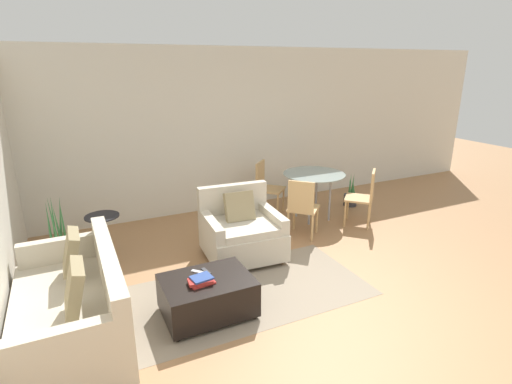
# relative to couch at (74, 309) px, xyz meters

# --- Properties ---
(ground_plane) EXTENTS (20.00, 20.00, 0.00)m
(ground_plane) POSITION_rel_couch_xyz_m (2.44, -0.82, -0.29)
(ground_plane) COLOR #A3754C
(wall_back) EXTENTS (12.00, 0.06, 2.75)m
(wall_back) POSITION_rel_couch_xyz_m (2.44, 2.79, 1.08)
(wall_back) COLOR beige
(wall_back) RESTS_ON ground_plane
(area_rug) EXTENTS (2.96, 1.42, 0.01)m
(area_rug) POSITION_rel_couch_xyz_m (1.66, -0.00, -0.29)
(area_rug) COLOR gray
(area_rug) RESTS_ON ground_plane
(couch) EXTENTS (0.94, 1.83, 0.90)m
(couch) POSITION_rel_couch_xyz_m (0.00, 0.00, 0.00)
(couch) COLOR beige
(couch) RESTS_ON ground_plane
(armchair) EXTENTS (1.02, 0.97, 0.91)m
(armchair) POSITION_rel_couch_xyz_m (2.08, 0.85, 0.06)
(armchair) COLOR beige
(armchair) RESTS_ON ground_plane
(ottoman) EXTENTS (0.90, 0.66, 0.41)m
(ottoman) POSITION_rel_couch_xyz_m (1.24, -0.20, -0.07)
(ottoman) COLOR black
(ottoman) RESTS_ON ground_plane
(book_stack) EXTENTS (0.27, 0.20, 0.07)m
(book_stack) POSITION_rel_couch_xyz_m (1.16, -0.26, 0.15)
(book_stack) COLOR #B72D28
(book_stack) RESTS_ON ottoman
(tv_remote_primary) EXTENTS (0.12, 0.13, 0.01)m
(tv_remote_primary) POSITION_rel_couch_xyz_m (1.20, -0.03, 0.12)
(tv_remote_primary) COLOR #B7B7BC
(tv_remote_primary) RESTS_ON ottoman
(tv_remote_secondary) EXTENTS (0.07, 0.16, 0.01)m
(tv_remote_secondary) POSITION_rel_couch_xyz_m (1.28, -0.06, 0.12)
(tv_remote_secondary) COLOR #333338
(tv_remote_secondary) RESTS_ON ottoman
(potted_plant) EXTENTS (0.34, 0.34, 1.00)m
(potted_plant) POSITION_rel_couch_xyz_m (-0.10, 1.45, -0.07)
(potted_plant) COLOR brown
(potted_plant) RESTS_ON ground_plane
(side_table) EXTENTS (0.43, 0.43, 0.61)m
(side_table) POSITION_rel_couch_xyz_m (0.43, 1.55, 0.13)
(side_table) COLOR black
(side_table) RESTS_ON ground_plane
(dining_table) EXTENTS (1.00, 1.00, 0.78)m
(dining_table) POSITION_rel_couch_xyz_m (3.70, 1.58, 0.38)
(dining_table) COLOR #8C9E99
(dining_table) RESTS_ON ground_plane
(dining_chair_near_left) EXTENTS (0.59, 0.59, 0.90)m
(dining_chair_near_left) POSITION_rel_couch_xyz_m (3.12, 1.00, 0.22)
(dining_chair_near_left) COLOR tan
(dining_chair_near_left) RESTS_ON ground_plane
(dining_chair_near_right) EXTENTS (0.59, 0.59, 0.90)m
(dining_chair_near_right) POSITION_rel_couch_xyz_m (4.28, 1.00, 0.22)
(dining_chair_near_right) COLOR tan
(dining_chair_near_right) RESTS_ON ground_plane
(dining_chair_far_left) EXTENTS (0.59, 0.59, 0.90)m
(dining_chair_far_left) POSITION_rel_couch_xyz_m (3.12, 2.16, 0.22)
(dining_chair_far_left) COLOR tan
(dining_chair_far_left) RESTS_ON ground_plane
(potted_plant_small) EXTENTS (0.24, 0.24, 0.61)m
(potted_plant_small) POSITION_rel_couch_xyz_m (4.67, 1.83, -0.14)
(potted_plant_small) COLOR #333338
(potted_plant_small) RESTS_ON ground_plane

